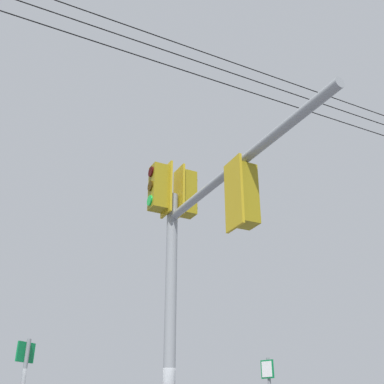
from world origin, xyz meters
TOP-DOWN VIEW (x-y plane):
  - signal_mast_assembly at (-0.98, 1.30)m, footprint 0.96×4.59m
  - overhead_wire_span at (-2.15, 0.59)m, footprint 25.58×0.12m

SIDE VIEW (x-z plane):
  - signal_mast_assembly at x=-0.98m, z-range 1.28..7.47m
  - overhead_wire_span at x=-2.15m, z-range 8.41..9.72m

